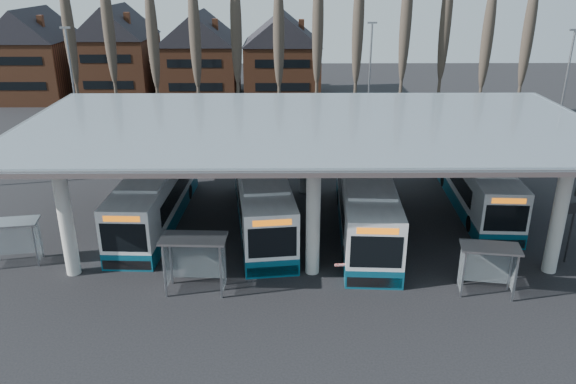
{
  "coord_description": "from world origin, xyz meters",
  "views": [
    {
      "loc": [
        -1.45,
        -22.34,
        14.24
      ],
      "look_at": [
        -1.18,
        7.0,
        2.56
      ],
      "focal_mm": 35.0,
      "sensor_mm": 36.0,
      "label": 1
    }
  ],
  "objects_px": {
    "bus_1": "(262,198)",
    "shelter_0": "(14,232)",
    "shelter_2": "(488,258)",
    "shelter_1": "(195,251)",
    "bus_0": "(156,196)",
    "bus_3": "(476,183)",
    "bus_2": "(365,203)"
  },
  "relations": [
    {
      "from": "bus_0",
      "to": "bus_3",
      "type": "distance_m",
      "value": 20.01
    },
    {
      "from": "bus_0",
      "to": "bus_1",
      "type": "distance_m",
      "value": 6.38
    },
    {
      "from": "bus_0",
      "to": "shelter_2",
      "type": "xyz_separation_m",
      "value": [
        17.12,
        -8.29,
        0.19
      ]
    },
    {
      "from": "shelter_1",
      "to": "bus_1",
      "type": "bearing_deg",
      "value": 71.46
    },
    {
      "from": "bus_0",
      "to": "bus_3",
      "type": "bearing_deg",
      "value": 8.54
    },
    {
      "from": "shelter_1",
      "to": "shelter_2",
      "type": "bearing_deg",
      "value": 1.07
    },
    {
      "from": "bus_0",
      "to": "shelter_0",
      "type": "relative_size",
      "value": 4.52
    },
    {
      "from": "bus_1",
      "to": "bus_3",
      "type": "xyz_separation_m",
      "value": [
        13.54,
        2.67,
        -0.07
      ]
    },
    {
      "from": "bus_0",
      "to": "bus_2",
      "type": "height_order",
      "value": "bus_2"
    },
    {
      "from": "bus_2",
      "to": "shelter_2",
      "type": "relative_size",
      "value": 4.63
    },
    {
      "from": "shelter_0",
      "to": "shelter_2",
      "type": "xyz_separation_m",
      "value": [
        23.29,
        -3.12,
        0.06
      ]
    },
    {
      "from": "bus_0",
      "to": "bus_1",
      "type": "bearing_deg",
      "value": -2.52
    },
    {
      "from": "bus_1",
      "to": "shelter_0",
      "type": "bearing_deg",
      "value": -166.43
    },
    {
      "from": "bus_1",
      "to": "shelter_1",
      "type": "xyz_separation_m",
      "value": [
        -2.86,
        -7.34,
        0.38
      ]
    },
    {
      "from": "bus_2",
      "to": "bus_3",
      "type": "xyz_separation_m",
      "value": [
        7.56,
        3.58,
        -0.12
      ]
    },
    {
      "from": "bus_3",
      "to": "bus_2",
      "type": "bearing_deg",
      "value": -151.3
    },
    {
      "from": "bus_3",
      "to": "shelter_0",
      "type": "relative_size",
      "value": 4.46
    },
    {
      "from": "bus_3",
      "to": "shelter_2",
      "type": "distance_m",
      "value": 10.77
    },
    {
      "from": "bus_1",
      "to": "bus_0",
      "type": "bearing_deg",
      "value": 168.33
    },
    {
      "from": "bus_0",
      "to": "shelter_1",
      "type": "bearing_deg",
      "value": -63.61
    },
    {
      "from": "shelter_2",
      "to": "shelter_0",
      "type": "bearing_deg",
      "value": -178.03
    },
    {
      "from": "shelter_0",
      "to": "bus_1",
      "type": "bearing_deg",
      "value": 11.06
    },
    {
      "from": "bus_0",
      "to": "shelter_1",
      "type": "xyz_separation_m",
      "value": [
        3.5,
        -7.89,
        0.43
      ]
    },
    {
      "from": "bus_0",
      "to": "bus_1",
      "type": "relative_size",
      "value": 0.96
    },
    {
      "from": "bus_1",
      "to": "shelter_2",
      "type": "relative_size",
      "value": 4.53
    },
    {
      "from": "bus_3",
      "to": "shelter_0",
      "type": "height_order",
      "value": "bus_3"
    },
    {
      "from": "bus_0",
      "to": "bus_3",
      "type": "height_order",
      "value": "bus_0"
    },
    {
      "from": "bus_0",
      "to": "shelter_0",
      "type": "distance_m",
      "value": 8.05
    },
    {
      "from": "bus_0",
      "to": "shelter_2",
      "type": "relative_size",
      "value": 4.36
    },
    {
      "from": "shelter_2",
      "to": "bus_0",
      "type": "bearing_deg",
      "value": 163.75
    },
    {
      "from": "bus_0",
      "to": "bus_3",
      "type": "xyz_separation_m",
      "value": [
        19.89,
        2.11,
        -0.03
      ]
    },
    {
      "from": "shelter_0",
      "to": "bus_0",
      "type": "bearing_deg",
      "value": 30.81
    }
  ]
}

